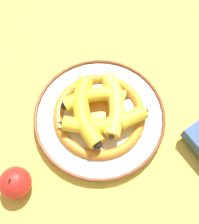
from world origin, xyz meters
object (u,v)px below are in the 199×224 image
decorative_bowl (100,116)px  banana_d (104,123)px  banana_a (114,106)px  apple (15,183)px  banana_c (84,110)px  banana_b (96,97)px

decorative_bowl → banana_d: size_ratio=1.56×
banana_a → apple: size_ratio=2.20×
banana_c → banana_d: banana_c is taller
banana_b → banana_c: bearing=46.3°
decorative_bowl → banana_c: size_ratio=1.71×
banana_a → banana_b: 0.05m
banana_a → banana_b: banana_a is taller
decorative_bowl → banana_d: 0.05m
decorative_bowl → banana_c: (-0.04, -0.01, 0.04)m
banana_c → banana_d: 0.06m
decorative_bowl → banana_b: bearing=112.9°
banana_c → apple: size_ratio=2.31×
decorative_bowl → banana_b: 0.05m
banana_b → banana_d: 0.07m
banana_a → banana_d: bearing=146.6°
banana_d → apple: bearing=-154.7°
banana_a → banana_c: bearing=96.8°
banana_b → banana_c: size_ratio=0.88×
banana_a → banana_c: 0.07m
decorative_bowl → banana_b: size_ratio=1.94×
decorative_bowl → apple: (-0.16, -0.19, 0.02)m
banana_c → apple: 0.22m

